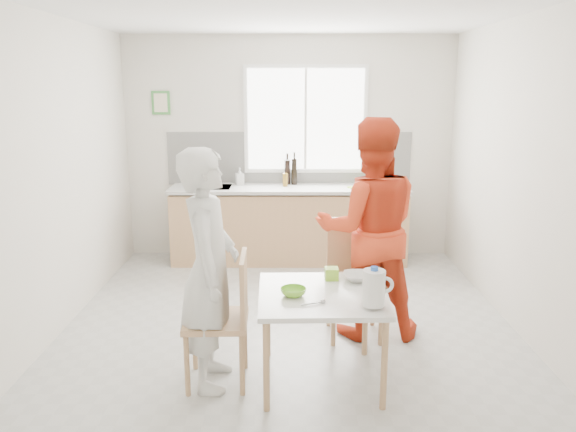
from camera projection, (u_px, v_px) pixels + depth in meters
The scene contains 21 objects.
ground at pixel (289, 327), 5.03m from camera, with size 4.50×4.50×0.00m, color #B7B7B2.
room_shell at pixel (289, 143), 4.65m from camera, with size 4.50×4.50×4.50m.
window at pixel (306, 120), 6.81m from camera, with size 1.50×0.06×1.30m.
backsplash at pixel (289, 158), 6.93m from camera, with size 3.00×0.02×0.65m, color white.
picture_frame at pixel (161, 103), 6.77m from camera, with size 0.22×0.03×0.28m.
kitchen_counter at pixel (289, 227), 6.83m from camera, with size 2.84×0.64×1.37m.
dining_table at pixel (321, 302), 3.99m from camera, with size 0.91×0.91×0.68m.
chair_left at pixel (226, 314), 3.99m from camera, with size 0.46×0.46×0.96m.
chair_far at pixel (354, 272), 4.82m from camera, with size 0.47×0.47×1.00m.
person_white at pixel (210, 270), 3.92m from camera, with size 0.63×0.41×1.72m, color silver.
person_red at pixel (369, 229), 4.71m from camera, with size 0.91×0.71×1.87m, color red.
bowl_green at pixel (293, 292), 3.92m from camera, with size 0.18×0.18×0.06m, color #7BCD2F.
bowl_white at pixel (358, 277), 4.22m from camera, with size 0.22×0.22×0.06m, color silver.
milk_jug at pixel (374, 287), 3.68m from camera, with size 0.21×0.15×0.26m.
green_box at pixel (331, 274), 4.24m from camera, with size 0.10×0.10×0.09m, color #98DA32.
spoon at pixel (312, 303), 3.76m from camera, with size 0.01×0.01×0.16m, color #A5A5AA.
cutting_board at pixel (365, 188), 6.63m from camera, with size 0.35×0.25×0.01m, color #8BC12C.
wine_bottle_a at pixel (294, 172), 6.84m from camera, with size 0.07×0.07×0.32m, color black.
wine_bottle_b at pixel (287, 172), 6.87m from camera, with size 0.07×0.07×0.30m, color black.
jar_amber at pixel (285, 180), 6.73m from camera, with size 0.06×0.06×0.16m, color olive.
soap_bottle at pixel (240, 176), 6.84m from camera, with size 0.09×0.10×0.21m, color #999999.
Camera 1 is at (-0.00, -4.67, 2.13)m, focal length 35.00 mm.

